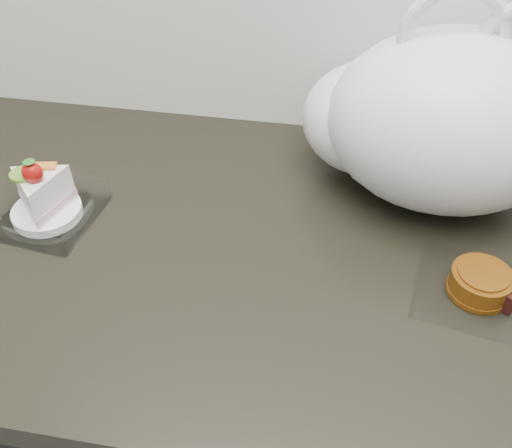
% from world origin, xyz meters
% --- Properties ---
extents(counter, '(2.04, 0.64, 0.90)m').
position_xyz_m(counter, '(0.00, 1.69, 0.45)').
color(counter, black).
rests_on(counter, ground).
extents(cake_tray, '(0.15, 0.15, 0.11)m').
position_xyz_m(cake_tray, '(-0.37, 1.69, 0.93)').
color(cake_tray, white).
rests_on(cake_tray, counter).
extents(mooncake_wrap, '(0.18, 0.17, 0.04)m').
position_xyz_m(mooncake_wrap, '(0.23, 1.64, 0.91)').
color(mooncake_wrap, white).
rests_on(mooncake_wrap, counter).
extents(plastic_bag, '(0.41, 0.31, 0.31)m').
position_xyz_m(plastic_bag, '(0.16, 1.84, 1.02)').
color(plastic_bag, white).
rests_on(plastic_bag, counter).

